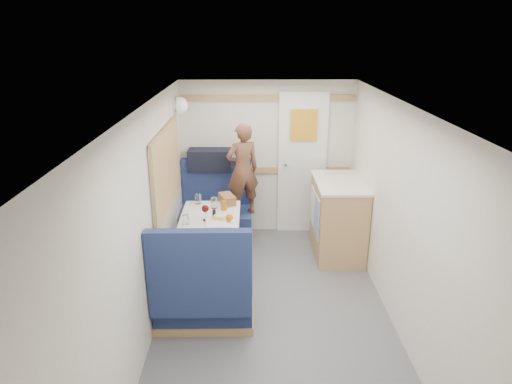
{
  "coord_description": "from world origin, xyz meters",
  "views": [
    {
      "loc": [
        -0.22,
        -3.45,
        2.59
      ],
      "look_at": [
        -0.16,
        0.9,
        1.03
      ],
      "focal_mm": 32.0,
      "sensor_mm": 36.0,
      "label": 1
    }
  ],
  "objects_px": {
    "salt_grinder": "(208,209)",
    "cheese_block": "(219,217)",
    "tumbler_mid": "(198,199)",
    "beer_glass": "(224,206)",
    "tumbler_right": "(214,203)",
    "person": "(243,170)",
    "galley_counter": "(338,217)",
    "duffel_bag": "(210,159)",
    "dome_light": "(179,106)",
    "pepper_grinder": "(214,214)",
    "orange_fruit": "(229,218)",
    "bench_far": "(217,220)",
    "wine_glass": "(205,209)",
    "tumbler_left": "(186,220)",
    "dinette_table": "(210,230)",
    "bread_loaf": "(227,199)",
    "bench_near": "(204,296)",
    "tray": "(218,221)"
  },
  "relations": [
    {
      "from": "bench_near",
      "to": "orange_fruit",
      "type": "xyz_separation_m",
      "value": [
        0.21,
        0.7,
        0.48
      ]
    },
    {
      "from": "bench_far",
      "to": "galley_counter",
      "type": "distance_m",
      "value": 1.51
    },
    {
      "from": "dome_light",
      "to": "salt_grinder",
      "type": "distance_m",
      "value": 1.29
    },
    {
      "from": "cheese_block",
      "to": "tumbler_mid",
      "type": "xyz_separation_m",
      "value": [
        -0.27,
        0.49,
        0.02
      ]
    },
    {
      "from": "tumbler_left",
      "to": "salt_grinder",
      "type": "height_order",
      "value": "tumbler_left"
    },
    {
      "from": "dome_light",
      "to": "bench_far",
      "type": "bearing_deg",
      "value": 2.12
    },
    {
      "from": "person",
      "to": "tumbler_left",
      "type": "relative_size",
      "value": 10.99
    },
    {
      "from": "pepper_grinder",
      "to": "salt_grinder",
      "type": "bearing_deg",
      "value": 116.68
    },
    {
      "from": "dinette_table",
      "to": "galley_counter",
      "type": "height_order",
      "value": "galley_counter"
    },
    {
      "from": "bench_near",
      "to": "dome_light",
      "type": "relative_size",
      "value": 5.25
    },
    {
      "from": "bench_far",
      "to": "dome_light",
      "type": "xyz_separation_m",
      "value": [
        -0.39,
        -0.01,
        1.45
      ]
    },
    {
      "from": "bench_far",
      "to": "galley_counter",
      "type": "height_order",
      "value": "bench_far"
    },
    {
      "from": "tumbler_left",
      "to": "tumbler_right",
      "type": "bearing_deg",
      "value": 60.18
    },
    {
      "from": "dinette_table",
      "to": "wine_glass",
      "type": "distance_m",
      "value": 0.3
    },
    {
      "from": "tumbler_mid",
      "to": "beer_glass",
      "type": "xyz_separation_m",
      "value": [
        0.3,
        -0.2,
        -0.0
      ]
    },
    {
      "from": "bench_near",
      "to": "orange_fruit",
      "type": "bearing_deg",
      "value": 73.01
    },
    {
      "from": "dome_light",
      "to": "pepper_grinder",
      "type": "relative_size",
      "value": 2.1
    },
    {
      "from": "wine_glass",
      "to": "orange_fruit",
      "type": "bearing_deg",
      "value": -14.51
    },
    {
      "from": "person",
      "to": "orange_fruit",
      "type": "distance_m",
      "value": 0.94
    },
    {
      "from": "galley_counter",
      "to": "duffel_bag",
      "type": "relative_size",
      "value": 1.7
    },
    {
      "from": "bench_near",
      "to": "bread_loaf",
      "type": "distance_m",
      "value": 1.34
    },
    {
      "from": "wine_glass",
      "to": "salt_grinder",
      "type": "bearing_deg",
      "value": 88.03
    },
    {
      "from": "orange_fruit",
      "to": "bench_far",
      "type": "bearing_deg",
      "value": 101.63
    },
    {
      "from": "tumbler_mid",
      "to": "pepper_grinder",
      "type": "bearing_deg",
      "value": -63.72
    },
    {
      "from": "person",
      "to": "salt_grinder",
      "type": "xyz_separation_m",
      "value": [
        -0.37,
        -0.64,
        -0.24
      ]
    },
    {
      "from": "bench_far",
      "to": "cheese_block",
      "type": "bearing_deg",
      "value": -83.85
    },
    {
      "from": "dinette_table",
      "to": "duffel_bag",
      "type": "relative_size",
      "value": 1.7
    },
    {
      "from": "tumbler_mid",
      "to": "beer_glass",
      "type": "bearing_deg",
      "value": -33.33
    },
    {
      "from": "dinette_table",
      "to": "person",
      "type": "distance_m",
      "value": 0.92
    },
    {
      "from": "tumbler_left",
      "to": "galley_counter",
      "type": "bearing_deg",
      "value": 24.06
    },
    {
      "from": "bench_far",
      "to": "tumbler_right",
      "type": "height_order",
      "value": "bench_far"
    },
    {
      "from": "tumbler_right",
      "to": "salt_grinder",
      "type": "bearing_deg",
      "value": -112.93
    },
    {
      "from": "person",
      "to": "bread_loaf",
      "type": "bearing_deg",
      "value": 42.17
    },
    {
      "from": "person",
      "to": "cheese_block",
      "type": "distance_m",
      "value": 0.92
    },
    {
      "from": "person",
      "to": "beer_glass",
      "type": "distance_m",
      "value": 0.64
    },
    {
      "from": "orange_fruit",
      "to": "bread_loaf",
      "type": "height_order",
      "value": "bread_loaf"
    },
    {
      "from": "galley_counter",
      "to": "person",
      "type": "bearing_deg",
      "value": 170.61
    },
    {
      "from": "cheese_block",
      "to": "bread_loaf",
      "type": "distance_m",
      "value": 0.49
    },
    {
      "from": "orange_fruit",
      "to": "tumbler_mid",
      "type": "relative_size",
      "value": 0.67
    },
    {
      "from": "bench_near",
      "to": "beer_glass",
      "type": "bearing_deg",
      "value": 82.37
    },
    {
      "from": "dome_light",
      "to": "tumbler_mid",
      "type": "bearing_deg",
      "value": -64.5
    },
    {
      "from": "dome_light",
      "to": "galley_counter",
      "type": "relative_size",
      "value": 0.22
    },
    {
      "from": "person",
      "to": "wine_glass",
      "type": "distance_m",
      "value": 0.93
    },
    {
      "from": "orange_fruit",
      "to": "wine_glass",
      "type": "bearing_deg",
      "value": 165.49
    },
    {
      "from": "tray",
      "to": "orange_fruit",
      "type": "height_order",
      "value": "orange_fruit"
    },
    {
      "from": "wine_glass",
      "to": "tumbler_left",
      "type": "relative_size",
      "value": 1.65
    },
    {
      "from": "duffel_bag",
      "to": "wine_glass",
      "type": "height_order",
      "value": "duffel_bag"
    },
    {
      "from": "salt_grinder",
      "to": "cheese_block",
      "type": "bearing_deg",
      "value": -57.71
    },
    {
      "from": "tumbler_mid",
      "to": "dinette_table",
      "type": "bearing_deg",
      "value": -66.45
    },
    {
      "from": "tumbler_right",
      "to": "beer_glass",
      "type": "xyz_separation_m",
      "value": [
        0.11,
        -0.06,
        -0.01
      ]
    }
  ]
}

